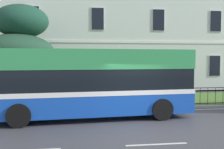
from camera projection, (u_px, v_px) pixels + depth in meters
The scene contains 6 objects.
ground_plane at pixel (136, 124), 11.48m from camera, with size 60.00×56.00×0.18m.
georgian_townhouse at pixel (117, 15), 26.62m from camera, with size 19.75×10.97×13.63m.
iron_verge_railing at pixel (153, 97), 15.01m from camera, with size 12.89×0.04×0.97m.
evergreen_tree at pixel (20, 60), 17.03m from camera, with size 5.46×5.46×5.97m.
single_decker_bus at pixel (91, 82), 12.45m from camera, with size 9.32×3.10×3.12m.
litter_bin at pixel (144, 95), 15.32m from camera, with size 0.51×0.51×1.06m.
Camera 1 is at (-2.61, -10.05, 2.72)m, focal length 43.89 mm.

